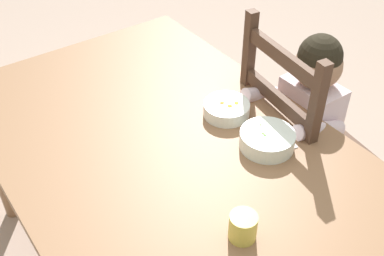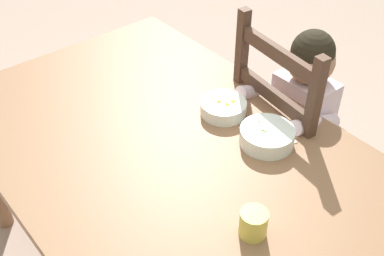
{
  "view_description": "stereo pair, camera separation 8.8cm",
  "coord_description": "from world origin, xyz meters",
  "px_view_note": "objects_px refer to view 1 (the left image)",
  "views": [
    {
      "loc": [
        1.04,
        -0.62,
        1.74
      ],
      "look_at": [
        0.06,
        0.08,
        0.76
      ],
      "focal_mm": 45.2,
      "sensor_mm": 36.0,
      "label": 1
    },
    {
      "loc": [
        0.99,
        -0.69,
        1.74
      ],
      "look_at": [
        0.06,
        0.08,
        0.76
      ],
      "focal_mm": 45.2,
      "sensor_mm": 36.0,
      "label": 2
    }
  ],
  "objects_px": {
    "bowl_of_carrots": "(227,109)",
    "spoon": "(235,123)",
    "dining_table": "(163,157)",
    "dining_chair": "(297,147)",
    "child_figure": "(304,116)",
    "drinking_cup": "(243,227)",
    "bowl_of_peas": "(267,139)"
  },
  "relations": [
    {
      "from": "dining_chair",
      "to": "drinking_cup",
      "type": "xyz_separation_m",
      "value": [
        0.34,
        -0.59,
        0.28
      ]
    },
    {
      "from": "dining_chair",
      "to": "bowl_of_carrots",
      "type": "distance_m",
      "value": 0.41
    },
    {
      "from": "child_figure",
      "to": "bowl_of_peas",
      "type": "height_order",
      "value": "child_figure"
    },
    {
      "from": "dining_table",
      "to": "child_figure",
      "type": "height_order",
      "value": "child_figure"
    },
    {
      "from": "dining_table",
      "to": "spoon",
      "type": "height_order",
      "value": "spoon"
    },
    {
      "from": "dining_table",
      "to": "dining_chair",
      "type": "distance_m",
      "value": 0.58
    },
    {
      "from": "child_figure",
      "to": "drinking_cup",
      "type": "xyz_separation_m",
      "value": [
        0.34,
        -0.59,
        0.11
      ]
    },
    {
      "from": "dining_chair",
      "to": "spoon",
      "type": "relative_size",
      "value": 8.9
    },
    {
      "from": "bowl_of_peas",
      "to": "drinking_cup",
      "type": "relative_size",
      "value": 2.25
    },
    {
      "from": "spoon",
      "to": "drinking_cup",
      "type": "height_order",
      "value": "drinking_cup"
    },
    {
      "from": "drinking_cup",
      "to": "bowl_of_carrots",
      "type": "bearing_deg",
      "value": 145.93
    },
    {
      "from": "dining_chair",
      "to": "bowl_of_carrots",
      "type": "bearing_deg",
      "value": -108.1
    },
    {
      "from": "bowl_of_peas",
      "to": "spoon",
      "type": "bearing_deg",
      "value": -177.25
    },
    {
      "from": "bowl_of_peas",
      "to": "drinking_cup",
      "type": "distance_m",
      "value": 0.38
    },
    {
      "from": "bowl_of_peas",
      "to": "dining_chair",
      "type": "bearing_deg",
      "value": 110.52
    },
    {
      "from": "dining_chair",
      "to": "bowl_of_peas",
      "type": "relative_size",
      "value": 5.68
    },
    {
      "from": "bowl_of_carrots",
      "to": "spoon",
      "type": "distance_m",
      "value": 0.06
    },
    {
      "from": "dining_table",
      "to": "child_figure",
      "type": "relative_size",
      "value": 1.55
    },
    {
      "from": "bowl_of_peas",
      "to": "drinking_cup",
      "type": "bearing_deg",
      "value": -52.02
    },
    {
      "from": "dining_chair",
      "to": "child_figure",
      "type": "height_order",
      "value": "dining_chair"
    },
    {
      "from": "dining_table",
      "to": "drinking_cup",
      "type": "relative_size",
      "value": 18.95
    },
    {
      "from": "bowl_of_carrots",
      "to": "spoon",
      "type": "bearing_deg",
      "value": -6.88
    },
    {
      "from": "dining_chair",
      "to": "spoon",
      "type": "distance_m",
      "value": 0.39
    },
    {
      "from": "dining_chair",
      "to": "child_figure",
      "type": "relative_size",
      "value": 1.05
    },
    {
      "from": "dining_chair",
      "to": "bowl_of_carrots",
      "type": "relative_size",
      "value": 6.23
    },
    {
      "from": "child_figure",
      "to": "spoon",
      "type": "distance_m",
      "value": 0.31
    },
    {
      "from": "spoon",
      "to": "bowl_of_carrots",
      "type": "bearing_deg",
      "value": 173.12
    },
    {
      "from": "bowl_of_peas",
      "to": "drinking_cup",
      "type": "height_order",
      "value": "drinking_cup"
    },
    {
      "from": "dining_chair",
      "to": "child_figure",
      "type": "bearing_deg",
      "value": -28.37
    },
    {
      "from": "bowl_of_carrots",
      "to": "spoon",
      "type": "relative_size",
      "value": 1.43
    },
    {
      "from": "child_figure",
      "to": "bowl_of_carrots",
      "type": "bearing_deg",
      "value": -109.55
    },
    {
      "from": "bowl_of_peas",
      "to": "child_figure",
      "type": "bearing_deg",
      "value": 109.55
    }
  ]
}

